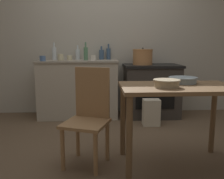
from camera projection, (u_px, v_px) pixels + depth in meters
name	position (u px, v px, depth m)	size (l,w,h in m)	color
ground_plane	(114.00, 145.00, 2.94)	(14.00, 14.00, 0.00)	brown
wall_back	(108.00, 39.00, 4.27)	(8.00, 0.07, 2.55)	#B2AD9E
counter_cabinet	(78.00, 89.00, 4.08)	(1.29, 0.58, 0.93)	#B2A893
stove	(151.00, 90.00, 4.13)	(0.91, 0.64, 0.85)	#38332D
work_table	(178.00, 99.00, 2.34)	(1.07, 0.65, 0.79)	brown
chair	(89.00, 114.00, 2.45)	(0.52, 0.52, 0.95)	#997047
flour_sack	(151.00, 112.00, 3.65)	(0.24, 0.17, 0.39)	beige
stock_pot	(143.00, 57.00, 4.02)	(0.33, 0.33, 0.27)	#B77A47
mixing_bowl_large	(167.00, 83.00, 2.23)	(0.24, 0.24, 0.07)	tan
mixing_bowl_small	(183.00, 80.00, 2.47)	(0.28, 0.28, 0.06)	#93A8B2
bottle_far_left	(54.00, 53.00, 4.11)	(0.07, 0.07, 0.28)	silver
bottle_left	(78.00, 54.00, 4.15)	(0.08, 0.08, 0.24)	silver
bottle_mid_left	(101.00, 54.00, 4.19)	(0.08, 0.08, 0.22)	#3D5675
bottle_center_left	(86.00, 53.00, 4.01)	(0.07, 0.07, 0.28)	#517F5B
bottle_center	(109.00, 53.00, 4.22)	(0.07, 0.07, 0.26)	#3D5675
cup_center_right	(61.00, 57.00, 3.93)	(0.09, 0.09, 0.10)	beige
cup_mid_right	(43.00, 58.00, 3.77)	(0.09, 0.09, 0.08)	#4C6B99
cup_right	(93.00, 58.00, 3.83)	(0.07, 0.07, 0.09)	silver
cup_far_right	(70.00, 58.00, 3.97)	(0.08, 0.08, 0.08)	beige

